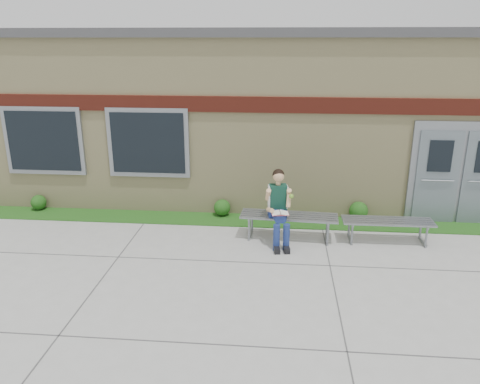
# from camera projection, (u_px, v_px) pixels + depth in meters

# --- Properties ---
(ground) EXTENTS (80.00, 80.00, 0.00)m
(ground) POSITION_uv_depth(u_px,v_px,m) (275.00, 277.00, 8.21)
(ground) COLOR #9E9E99
(ground) RESTS_ON ground
(grass_strip) EXTENTS (16.00, 0.80, 0.02)m
(grass_strip) POSITION_uv_depth(u_px,v_px,m) (277.00, 221.00, 10.67)
(grass_strip) COLOR #154A13
(grass_strip) RESTS_ON ground
(school_building) EXTENTS (16.20, 6.22, 4.20)m
(school_building) POSITION_uv_depth(u_px,v_px,m) (281.00, 108.00, 13.22)
(school_building) COLOR beige
(school_building) RESTS_ON ground
(bench_left) EXTENTS (2.03, 0.68, 0.52)m
(bench_left) POSITION_uv_depth(u_px,v_px,m) (289.00, 220.00, 9.67)
(bench_left) COLOR gray
(bench_left) RESTS_ON ground
(bench_right) EXTENTS (1.83, 0.52, 0.47)m
(bench_right) POSITION_uv_depth(u_px,v_px,m) (387.00, 225.00, 9.51)
(bench_right) COLOR gray
(bench_right) RESTS_ON ground
(girl) EXTENTS (0.57, 0.92, 1.51)m
(girl) POSITION_uv_depth(u_px,v_px,m) (279.00, 206.00, 9.35)
(girl) COLOR navy
(girl) RESTS_ON ground
(shrub_west) EXTENTS (0.36, 0.36, 0.36)m
(shrub_west) POSITION_uv_depth(u_px,v_px,m) (39.00, 202.00, 11.33)
(shrub_west) COLOR #154A13
(shrub_west) RESTS_ON grass_strip
(shrub_mid) EXTENTS (0.38, 0.38, 0.38)m
(shrub_mid) POSITION_uv_depth(u_px,v_px,m) (222.00, 208.00, 10.95)
(shrub_mid) COLOR #154A13
(shrub_mid) RESTS_ON grass_strip
(shrub_east) EXTENTS (0.43, 0.43, 0.43)m
(shrub_east) POSITION_uv_depth(u_px,v_px,m) (359.00, 211.00, 10.68)
(shrub_east) COLOR #154A13
(shrub_east) RESTS_ON grass_strip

